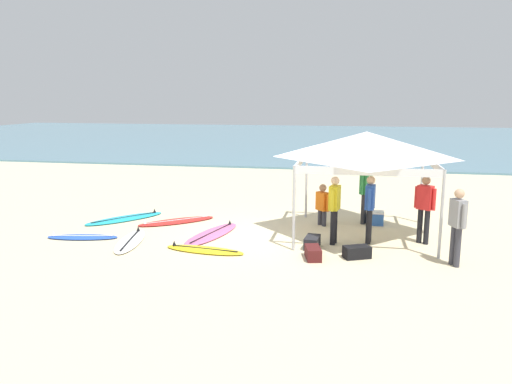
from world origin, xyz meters
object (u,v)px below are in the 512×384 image
surfboard_blue (82,237)px  surfboard_pink (212,234)px  surfboard_cyan (125,218)px  gear_bag_near_tent (312,242)px  person_grey (457,222)px  surfboard_red (176,221)px  gear_bag_by_pole (313,253)px  cooler_box (375,218)px  surfboard_yellow (204,250)px  person_red (425,205)px  gear_bag_on_sand (357,252)px  person_green (366,190)px  person_orange (322,203)px  person_yellow (334,205)px  person_blue (370,205)px  canopy_tent (366,146)px  surfboard_white (130,241)px

surfboard_blue → surfboard_pink: same height
surfboard_cyan → gear_bag_near_tent: (5.74, -1.75, 0.10)m
person_grey → surfboard_pink: bearing=167.4°
surfboard_red → surfboard_pink: bearing=-38.6°
surfboard_pink → surfboard_red: same height
gear_bag_by_pole → cooler_box: size_ratio=1.20×
surfboard_yellow → person_red: person_red is taller
surfboard_pink → gear_bag_on_sand: gear_bag_on_sand is taller
person_grey → person_green: 3.82m
surfboard_cyan → person_orange: 5.90m
gear_bag_near_tent → cooler_box: size_ratio=1.20×
person_red → gear_bag_on_sand: (-1.63, -1.47, -0.85)m
person_red → person_green: same height
surfboard_yellow → person_orange: (2.62, 2.94, 0.62)m
surfboard_blue → person_yellow: person_yellow is taller
surfboard_cyan → surfboard_yellow: same height
surfboard_blue → person_green: size_ratio=1.11×
surfboard_pink → person_grey: 6.08m
person_orange → person_grey: bearing=-43.5°
person_blue → person_green: (-0.05, 1.96, 0.00)m
surfboard_yellow → person_orange: size_ratio=1.69×
surfboard_cyan → canopy_tent: bearing=-2.9°
surfboard_yellow → surfboard_cyan: bearing=142.2°
surfboard_white → gear_bag_by_pole: size_ratio=3.64×
person_orange → cooler_box: person_orange is taller
surfboard_red → person_grey: size_ratio=1.28×
surfboard_blue → gear_bag_on_sand: (7.02, -0.27, 0.10)m
gear_bag_near_tent → gear_bag_by_pole: size_ratio=1.00×
person_grey → person_orange: (-3.04, 2.88, -0.33)m
person_red → person_blue: size_ratio=1.00×
person_red → cooler_box: size_ratio=3.42×
surfboard_yellow → gear_bag_by_pole: 2.60m
surfboard_yellow → cooler_box: 5.28m
canopy_tent → person_green: canopy_tent is taller
surfboard_white → surfboard_cyan: (-1.18, 2.17, -0.00)m
surfboard_pink → surfboard_red: bearing=141.4°
surfboard_pink → gear_bag_by_pole: size_ratio=4.27×
surfboard_red → person_grey: person_grey is taller
gear_bag_near_tent → gear_bag_on_sand: (1.06, -0.58, 0.00)m
surfboard_blue → person_blue: bearing=7.8°
person_green → gear_bag_near_tent: (-1.31, -2.64, -0.85)m
surfboard_cyan → gear_bag_near_tent: bearing=-16.9°
surfboard_yellow → gear_bag_on_sand: bearing=2.9°
surfboard_blue → surfboard_cyan: (0.21, 2.06, -0.00)m
person_orange → cooler_box: bearing=14.2°
surfboard_blue → person_red: (8.65, 1.20, 0.95)m
surfboard_red → person_grey: 7.71m
surfboard_blue → surfboard_white: bearing=-4.3°
person_blue → gear_bag_by_pole: size_ratio=2.85×
surfboard_cyan → gear_bag_near_tent: size_ratio=3.86×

